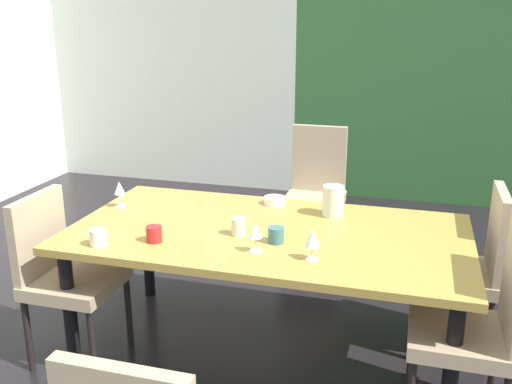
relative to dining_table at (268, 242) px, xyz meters
The scene contains 17 objects.
ground_plane 0.71m from the dining_table, 163.78° to the right, with size 6.31×6.38×0.02m, color black.
back_panel_interior 3.69m from the dining_table, 122.35° to the left, with size 2.87×0.10×2.59m, color silver.
garden_window_panel 3.36m from the dining_table, 68.56° to the left, with size 3.43×0.10×2.59m, color #2F602F.
dining_table is the anchor object (origin of this frame).
chair_right_near 1.11m from the dining_table, 17.28° to the right, with size 0.44×0.44×0.99m.
chair_right_far 1.11m from the dining_table, 17.35° to the left, with size 0.44×0.44×0.95m.
chair_head_far 1.45m from the dining_table, 89.87° to the left, with size 0.44×0.45×1.00m.
chair_left_near 1.10m from the dining_table, 162.61° to the right, with size 0.45×0.44×0.92m.
wine_glass_west 0.34m from the dining_table, 86.32° to the right, with size 0.07×0.07×0.14m.
wine_glass_east 0.95m from the dining_table, behind, with size 0.07×0.07×0.16m.
wine_glass_front 0.46m from the dining_table, 46.67° to the right, with size 0.07×0.07×0.15m.
serving_bowl_right 0.44m from the dining_table, 99.38° to the left, with size 0.13×0.13×0.04m, color white.
cup_south 0.87m from the dining_table, 149.99° to the right, with size 0.08×0.08×0.08m, color white.
cup_center 0.60m from the dining_table, 148.51° to the right, with size 0.08×0.08×0.08m, color red.
cup_near_window 0.21m from the dining_table, 61.67° to the right, with size 0.08×0.08×0.08m, color #38696C.
cup_corner 0.20m from the dining_table, 139.48° to the right, with size 0.07×0.07×0.09m, color beige.
pitcher_left 0.46m from the dining_table, 46.84° to the left, with size 0.13×0.12×0.18m.
Camera 1 is at (0.94, -2.65, 1.82)m, focal length 40.00 mm.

